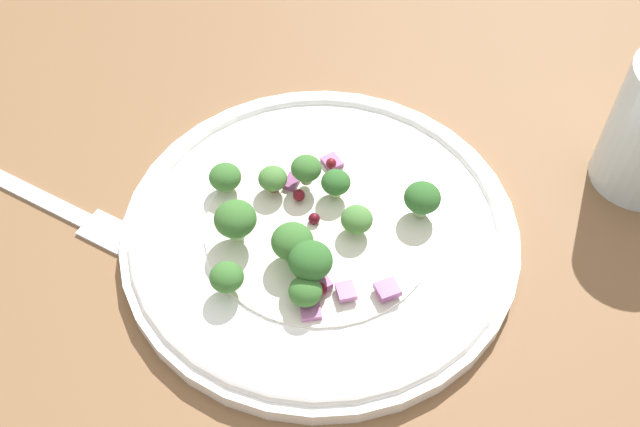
# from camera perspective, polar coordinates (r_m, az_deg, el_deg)

# --- Properties ---
(ground_plane) EXTENTS (1.80, 1.80, 0.02)m
(ground_plane) POSITION_cam_1_polar(r_m,az_deg,el_deg) (0.50, -0.59, -5.48)
(ground_plane) COLOR brown
(plate) EXTENTS (0.27, 0.27, 0.02)m
(plate) POSITION_cam_1_polar(r_m,az_deg,el_deg) (0.50, -0.00, -1.30)
(plate) COLOR white
(plate) RESTS_ON ground_plane
(dressing_pool) EXTENTS (0.15, 0.15, 0.00)m
(dressing_pool) POSITION_cam_1_polar(r_m,az_deg,el_deg) (0.50, -0.00, -0.99)
(dressing_pool) COLOR white
(dressing_pool) RESTS_ON plate
(broccoli_floret_0) EXTENTS (0.02, 0.02, 0.02)m
(broccoli_floret_0) POSITION_cam_1_polar(r_m,az_deg,el_deg) (0.50, -1.06, 3.43)
(broccoli_floret_0) COLOR #8EB77A
(broccoli_floret_0) RESTS_ON plate
(broccoli_floret_1) EXTENTS (0.03, 0.03, 0.03)m
(broccoli_floret_1) POSITION_cam_1_polar(r_m,az_deg,el_deg) (0.46, -0.73, -3.68)
(broccoli_floret_1) COLOR #ADD18E
(broccoli_floret_1) RESTS_ON plate
(broccoli_floret_2) EXTENTS (0.02, 0.02, 0.02)m
(broccoli_floret_2) POSITION_cam_1_polar(r_m,az_deg,el_deg) (0.46, -7.15, -4.88)
(broccoli_floret_2) COLOR #ADD18E
(broccoli_floret_2) RESTS_ON plate
(broccoli_floret_3) EXTENTS (0.02, 0.02, 0.02)m
(broccoli_floret_3) POSITION_cam_1_polar(r_m,az_deg,el_deg) (0.50, 1.22, 2.36)
(broccoli_floret_3) COLOR #ADD18E
(broccoli_floret_3) RESTS_ON plate
(broccoli_floret_4) EXTENTS (0.02, 0.02, 0.02)m
(broccoli_floret_4) POSITION_cam_1_polar(r_m,az_deg,el_deg) (0.49, 2.47, -0.20)
(broccoli_floret_4) COLOR #ADD18E
(broccoli_floret_4) RESTS_ON plate
(broccoli_floret_5) EXTENTS (0.03, 0.03, 0.03)m
(broccoli_floret_5) POSITION_cam_1_polar(r_m,az_deg,el_deg) (0.47, -2.13, -2.20)
(broccoli_floret_5) COLOR #9EC684
(broccoli_floret_5) RESTS_ON plate
(broccoli_floret_6) EXTENTS (0.02, 0.02, 0.02)m
(broccoli_floret_6) POSITION_cam_1_polar(r_m,az_deg,el_deg) (0.49, 7.83, 1.15)
(broccoli_floret_6) COLOR #9EC684
(broccoli_floret_6) RESTS_ON plate
(broccoli_floret_7) EXTENTS (0.03, 0.03, 0.03)m
(broccoli_floret_7) POSITION_cam_1_polar(r_m,az_deg,el_deg) (0.48, -6.49, -0.46)
(broccoli_floret_7) COLOR #8EB77A
(broccoli_floret_7) RESTS_ON plate
(broccoli_floret_8) EXTENTS (0.02, 0.02, 0.02)m
(broccoli_floret_8) POSITION_cam_1_polar(r_m,az_deg,el_deg) (0.45, -1.12, -6.00)
(broccoli_floret_8) COLOR #8EB77A
(broccoli_floret_8) RESTS_ON plate
(broccoli_floret_9) EXTENTS (0.02, 0.02, 0.02)m
(broccoli_floret_9) POSITION_cam_1_polar(r_m,az_deg,el_deg) (0.51, -3.63, 2.65)
(broccoli_floret_9) COLOR #9EC684
(broccoli_floret_9) RESTS_ON plate
(broccoli_floret_10) EXTENTS (0.02, 0.02, 0.02)m
(broccoli_floret_10) POSITION_cam_1_polar(r_m,az_deg,el_deg) (0.51, -6.95, 2.95)
(broccoli_floret_10) COLOR #ADD18E
(broccoli_floret_10) RESTS_ON plate
(cranberry_0) EXTENTS (0.01, 0.01, 0.01)m
(cranberry_0) POSITION_cam_1_polar(r_m,az_deg,el_deg) (0.46, 0.04, -5.82)
(cranberry_0) COLOR #4C0A14
(cranberry_0) RESTS_ON plate
(cranberry_1) EXTENTS (0.01, 0.01, 0.01)m
(cranberry_1) POSITION_cam_1_polar(r_m,az_deg,el_deg) (0.51, -3.57, 2.12)
(cranberry_1) COLOR maroon
(cranberry_1) RESTS_ON plate
(cranberry_2) EXTENTS (0.01, 0.01, 0.01)m
(cranberry_2) POSITION_cam_1_polar(r_m,az_deg,el_deg) (0.49, -5.98, -0.28)
(cranberry_2) COLOR maroon
(cranberry_2) RESTS_ON plate
(cranberry_3) EXTENTS (0.01, 0.01, 0.01)m
(cranberry_3) POSITION_cam_1_polar(r_m,az_deg,el_deg) (0.50, -0.45, -0.40)
(cranberry_3) COLOR #4C0A14
(cranberry_3) RESTS_ON plate
(cranberry_4) EXTENTS (0.01, 0.01, 0.01)m
(cranberry_4) POSITION_cam_1_polar(r_m,az_deg,el_deg) (0.52, 0.86, 3.85)
(cranberry_4) COLOR maroon
(cranberry_4) RESTS_ON plate
(cranberry_5) EXTENTS (0.01, 0.01, 0.01)m
(cranberry_5) POSITION_cam_1_polar(r_m,az_deg,el_deg) (0.50, -1.62, 1.40)
(cranberry_5) COLOR maroon
(cranberry_5) RESTS_ON plate
(onion_bit_0) EXTENTS (0.01, 0.01, 0.01)m
(onion_bit_0) POSITION_cam_1_polar(r_m,az_deg,el_deg) (0.46, 0.04, -5.56)
(onion_bit_0) COLOR #A35B93
(onion_bit_0) RESTS_ON plate
(onion_bit_1) EXTENTS (0.02, 0.02, 0.00)m
(onion_bit_1) POSITION_cam_1_polar(r_m,az_deg,el_deg) (0.46, -0.71, -7.45)
(onion_bit_1) COLOR #A35B93
(onion_bit_1) RESTS_ON plate
(onion_bit_2) EXTENTS (0.01, 0.02, 0.00)m
(onion_bit_2) POSITION_cam_1_polar(r_m,az_deg,el_deg) (0.52, -2.14, 2.46)
(onion_bit_2) COLOR #843D75
(onion_bit_2) RESTS_ON plate
(onion_bit_3) EXTENTS (0.02, 0.02, 0.01)m
(onion_bit_3) POSITION_cam_1_polar(r_m,az_deg,el_deg) (0.46, 5.18, -5.80)
(onion_bit_3) COLOR #843D75
(onion_bit_3) RESTS_ON plate
(onion_bit_4) EXTENTS (0.02, 0.02, 0.00)m
(onion_bit_4) POSITION_cam_1_polar(r_m,az_deg,el_deg) (0.46, 1.81, -6.12)
(onion_bit_4) COLOR #A35B93
(onion_bit_4) RESTS_ON plate
(onion_bit_5) EXTENTS (0.02, 0.01, 0.00)m
(onion_bit_5) POSITION_cam_1_polar(r_m,az_deg,el_deg) (0.53, 0.92, 3.92)
(onion_bit_5) COLOR #934C84
(onion_bit_5) RESTS_ON plate
(fork) EXTENTS (0.18, 0.07, 0.01)m
(fork) POSITION_cam_1_polar(r_m,az_deg,el_deg) (0.56, -20.81, 1.25)
(fork) COLOR silver
(fork) RESTS_ON ground_plane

